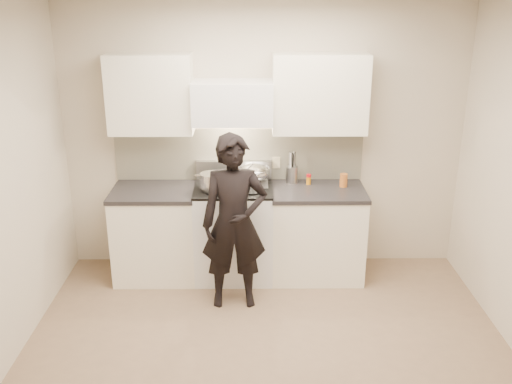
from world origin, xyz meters
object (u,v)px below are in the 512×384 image
stove (234,231)px  wok (254,172)px  person (234,223)px  utensil_crock (292,173)px  counter_right (316,232)px

stove → wok: (0.20, 0.14, 0.57)m
stove → person: 0.66m
utensil_crock → person: bearing=-126.1°
counter_right → wok: 0.87m
stove → counter_right: stove is taller
utensil_crock → wok: bearing=-171.5°
counter_right → person: 1.04m
stove → wok: wok is taller
stove → person: person is taller
wok → stove: bearing=-144.1°
counter_right → person: (-0.81, -0.57, 0.34)m
stove → utensil_crock: size_ratio=3.03×
utensil_crock → stove: bearing=-160.9°
stove → utensil_crock: bearing=19.1°
utensil_crock → person: size_ratio=0.20×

